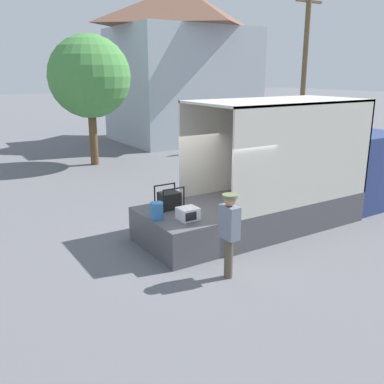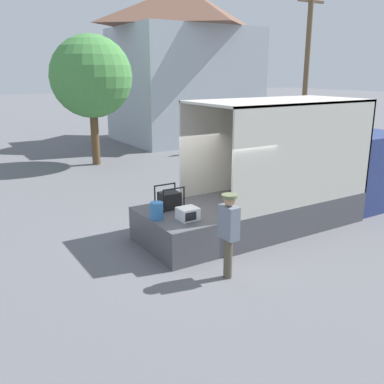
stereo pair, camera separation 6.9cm
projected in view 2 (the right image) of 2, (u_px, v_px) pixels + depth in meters
The scene contains 10 objects.
ground_plane at pixel (203, 241), 10.80m from camera, with size 160.00×160.00×0.00m, color slate.
box_truck at pixel (320, 181), 12.63m from camera, with size 7.04×2.34×3.41m.
tailgate_deck at pixel (177, 231), 10.30m from camera, with size 1.51×2.22×0.84m, color #4C4C51.
microwave at pixel (188, 214), 9.77m from camera, with size 0.45×0.42×0.28m.
portable_generator at pixel (170, 200), 10.55m from camera, with size 0.61×0.49×0.58m.
orange_bucket at pixel (157, 211), 9.81m from camera, with size 0.31×0.31×0.39m.
worker_person at pixel (229, 227), 8.58m from camera, with size 0.32×0.44×1.79m.
house_backdrop at pixel (184, 64), 25.87m from camera, with size 8.15×6.59×8.93m.
utility_pole at pixel (306, 69), 23.13m from camera, with size 1.80×0.28×8.25m.
street_tree at pixel (91, 77), 18.68m from camera, with size 3.58×3.58×5.71m.
Camera 2 is at (-5.55, -8.39, 4.11)m, focal length 40.00 mm.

